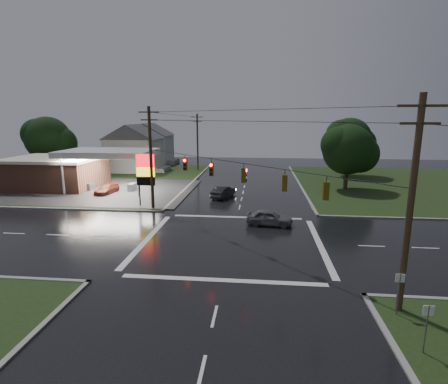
# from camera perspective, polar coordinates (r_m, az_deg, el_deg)

# --- Properties ---
(ground) EXTENTS (120.00, 120.00, 0.00)m
(ground) POSITION_cam_1_polar(r_m,az_deg,el_deg) (28.70, 1.28, -8.02)
(ground) COLOR black
(ground) RESTS_ON ground
(grass_nw) EXTENTS (36.00, 36.00, 0.08)m
(grass_nw) POSITION_cam_1_polar(r_m,az_deg,el_deg) (60.67, -21.87, 1.92)
(grass_nw) COLOR #1D3015
(grass_nw) RESTS_ON ground
(grass_ne) EXTENTS (36.00, 36.00, 0.08)m
(grass_ne) POSITION_cam_1_polar(r_m,az_deg,el_deg) (58.84, 29.69, 0.89)
(grass_ne) COLOR #1D3015
(grass_ne) RESTS_ON ground
(gas_station) EXTENTS (26.20, 18.00, 5.60)m
(gas_station) POSITION_cam_1_polar(r_m,az_deg,el_deg) (54.71, -24.79, 3.31)
(gas_station) COLOR #2D2D2D
(gas_station) RESTS_ON ground
(pylon_sign) EXTENTS (2.00, 0.35, 6.00)m
(pylon_sign) POSITION_cam_1_polar(r_m,az_deg,el_deg) (39.87, -12.69, 3.36)
(pylon_sign) COLOR #59595E
(pylon_sign) RESTS_ON ground
(utility_pole_nw) EXTENTS (2.20, 0.32, 11.00)m
(utility_pole_nw) POSITION_cam_1_polar(r_m,az_deg,el_deg) (38.40, -11.86, 5.65)
(utility_pole_nw) COLOR #382619
(utility_pole_nw) RESTS_ON ground
(utility_pole_se) EXTENTS (2.20, 0.32, 11.00)m
(utility_pole_se) POSITION_cam_1_polar(r_m,az_deg,el_deg) (19.33, 28.17, -1.78)
(utility_pole_se) COLOR #382619
(utility_pole_se) RESTS_ON ground
(utility_pole_n) EXTENTS (2.20, 0.32, 10.50)m
(utility_pole_n) POSITION_cam_1_polar(r_m,az_deg,el_deg) (66.04, -4.35, 8.27)
(utility_pole_n) COLOR #382619
(utility_pole_n) RESTS_ON ground
(traffic_signals) EXTENTS (26.87, 26.87, 1.47)m
(traffic_signals) POSITION_cam_1_polar(r_m,az_deg,el_deg) (27.14, 1.38, 4.92)
(traffic_signals) COLOR black
(traffic_signals) RESTS_ON ground
(house_near) EXTENTS (11.05, 8.48, 8.60)m
(house_near) POSITION_cam_1_polar(r_m,az_deg,el_deg) (67.18, -14.37, 7.08)
(house_near) COLOR silver
(house_near) RESTS_ON ground
(house_far) EXTENTS (11.05, 8.48, 8.60)m
(house_far) POSITION_cam_1_polar(r_m,az_deg,el_deg) (78.82, -12.07, 7.88)
(house_far) COLOR silver
(house_far) RESTS_ON ground
(tree_nw_behind) EXTENTS (8.93, 7.60, 10.00)m
(tree_nw_behind) POSITION_cam_1_polar(r_m,az_deg,el_deg) (67.37, -26.69, 7.71)
(tree_nw_behind) COLOR black
(tree_nw_behind) RESTS_ON ground
(tree_ne_near) EXTENTS (7.99, 6.80, 8.98)m
(tree_ne_near) POSITION_cam_1_polar(r_m,az_deg,el_deg) (50.50, 19.73, 6.52)
(tree_ne_near) COLOR black
(tree_ne_near) RESTS_ON ground
(tree_ne_far) EXTENTS (8.46, 7.20, 9.80)m
(tree_ne_far) POSITION_cam_1_polar(r_m,az_deg,el_deg) (62.80, 19.88, 8.04)
(tree_ne_far) COLOR black
(tree_ne_far) RESTS_ON ground
(car_north) EXTENTS (2.93, 4.70, 1.46)m
(car_north) POSITION_cam_1_polar(r_m,az_deg,el_deg) (43.74, -0.13, 0.05)
(car_north) COLOR black
(car_north) RESTS_ON ground
(car_crossing) EXTENTS (4.45, 2.23, 1.45)m
(car_crossing) POSITION_cam_1_polar(r_m,az_deg,el_deg) (32.86, 7.43, -4.15)
(car_crossing) COLOR slate
(car_crossing) RESTS_ON ground
(car_pump) EXTENTS (2.30, 4.48, 1.24)m
(car_pump) POSITION_cam_1_polar(r_m,az_deg,el_deg) (48.31, -18.60, 0.44)
(car_pump) COLOR #5A1E14
(car_pump) RESTS_ON ground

